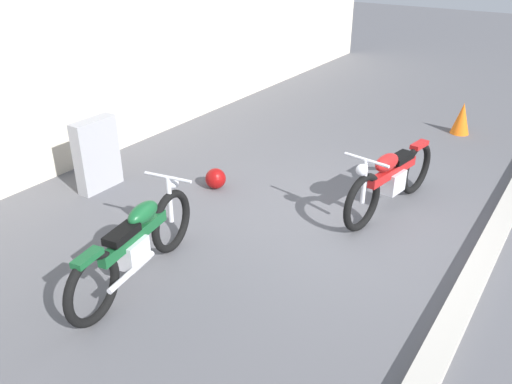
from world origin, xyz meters
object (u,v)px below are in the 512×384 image
stone_marker (97,155)px  helmet (216,178)px  traffic_cone (462,118)px  motorcycle_red (391,179)px  motorcycle_green (136,244)px

stone_marker → helmet: bearing=-56.4°
traffic_cone → motorcycle_red: size_ratio=0.27×
helmet → motorcycle_red: size_ratio=0.14×
helmet → motorcycle_red: 2.34m
stone_marker → motorcycle_green: (-1.24, -1.99, -0.06)m
traffic_cone → motorcycle_green: bearing=165.8°
helmet → traffic_cone: traffic_cone is taller
traffic_cone → helmet: bearing=151.3°
motorcycle_red → helmet: bearing=-63.4°
stone_marker → motorcycle_red: 3.88m
traffic_cone → motorcycle_red: (-3.38, 0.03, 0.17)m
stone_marker → helmet: size_ratio=3.47×
stone_marker → helmet: stone_marker is taller
helmet → motorcycle_green: 2.24m
helmet → motorcycle_green: motorcycle_green is taller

